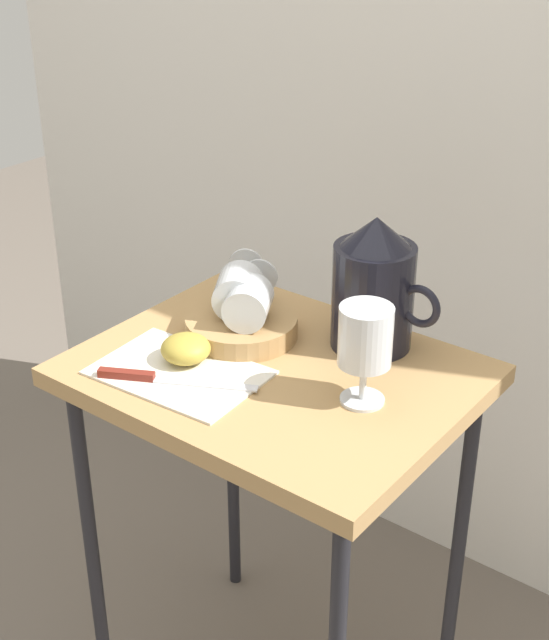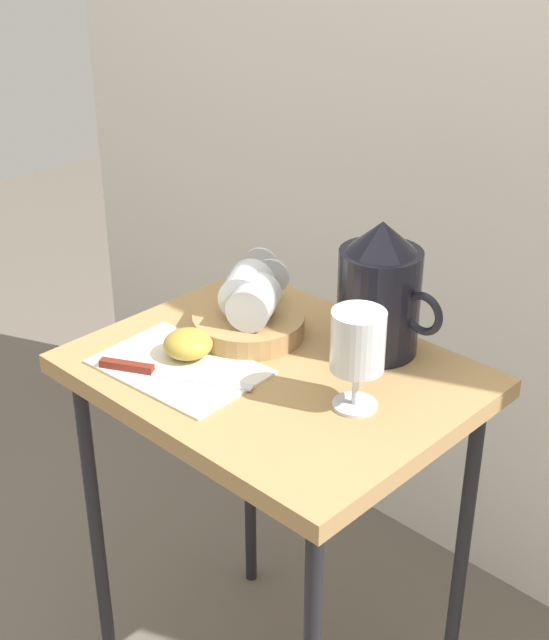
{
  "view_description": "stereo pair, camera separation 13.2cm",
  "coord_description": "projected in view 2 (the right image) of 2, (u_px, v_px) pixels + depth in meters",
  "views": [
    {
      "loc": [
        0.71,
        -0.93,
        1.4
      ],
      "look_at": [
        0.0,
        0.0,
        0.79
      ],
      "focal_mm": 50.55,
      "sensor_mm": 36.0,
      "label": 1
    },
    {
      "loc": [
        0.81,
        -0.85,
        1.4
      ],
      "look_at": [
        0.0,
        0.0,
        0.79
      ],
      "focal_mm": 50.55,
      "sensor_mm": 36.0,
      "label": 2
    }
  ],
  "objects": [
    {
      "name": "wine_glass_tipped_near",
      "position": [
        247.0,
        289.0,
        1.44
      ],
      "size": [
        0.13,
        0.16,
        0.07
      ],
      "color": "silver",
      "rests_on": "basket_tray"
    },
    {
      "name": "knife",
      "position": [
        152.0,
        371.0,
        1.33
      ],
      "size": [
        0.22,
        0.12,
        0.01
      ],
      "color": "silver",
      "rests_on": "linen_napkin"
    },
    {
      "name": "wine_glass_upright",
      "position": [
        357.0,
        347.0,
        1.22
      ],
      "size": [
        0.08,
        0.08,
        0.15
      ],
      "color": "silver",
      "rests_on": "table"
    },
    {
      "name": "basket_tray",
      "position": [
        249.0,
        325.0,
        1.44
      ],
      "size": [
        0.18,
        0.18,
        0.03
      ],
      "primitive_type": "cylinder",
      "color": "#AD8451",
      "rests_on": "table"
    },
    {
      "name": "wine_glass_tipped_far",
      "position": [
        255.0,
        300.0,
        1.4
      ],
      "size": [
        0.12,
        0.16,
        0.07
      ],
      "color": "silver",
      "rests_on": "basket_tray"
    },
    {
      "name": "linen_napkin",
      "position": [
        179.0,
        367.0,
        1.36
      ],
      "size": [
        0.26,
        0.18,
        0.0
      ],
      "primitive_type": "cube",
      "rotation": [
        0.0,
        0.0,
        0.06
      ],
      "color": "silver",
      "rests_on": "table"
    },
    {
      "name": "pitcher",
      "position": [
        379.0,
        300.0,
        1.37
      ],
      "size": [
        0.18,
        0.13,
        0.21
      ],
      "color": "black",
      "rests_on": "table"
    },
    {
      "name": "apple_half_left",
      "position": [
        188.0,
        344.0,
        1.37
      ],
      "size": [
        0.08,
        0.08,
        0.04
      ],
      "primitive_type": "ellipsoid",
      "color": "#B29938",
      "rests_on": "linen_napkin"
    },
    {
      "name": "curtain_drape",
      "position": [
        503.0,
        63.0,
        1.55
      ],
      "size": [
        2.4,
        0.03,
        2.16
      ],
      "primitive_type": "cube",
      "color": "silver",
      "rests_on": "ground_plane"
    },
    {
      "name": "table",
      "position": [
        274.0,
        408.0,
        1.39
      ],
      "size": [
        0.58,
        0.45,
        0.71
      ],
      "color": "#AD8451",
      "rests_on": "ground_plane"
    }
  ]
}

